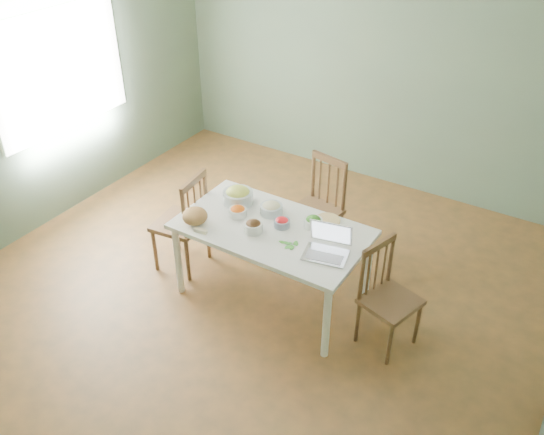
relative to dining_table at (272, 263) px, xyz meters
The scene contains 19 objects.
floor 0.41m from the dining_table, 168.41° to the right, with size 5.00×5.00×0.00m, color brown.
wall_back 2.66m from the dining_table, 93.86° to the left, with size 5.00×0.00×2.70m, color slate.
wall_left 2.84m from the dining_table, behind, with size 0.00×5.00×2.70m, color slate.
window_left 2.89m from the dining_table, behind, with size 0.04×1.60×1.20m, color white.
dining_table is the anchor object (origin of this frame).
chair_far 0.78m from the dining_table, 90.04° to the left, with size 0.43×0.41×0.98m, color #3D2417, non-canonical shape.
chair_left 0.98m from the dining_table, behind, with size 0.44×0.42×0.99m, color #3D2417, non-canonical shape.
chair_right 1.09m from the dining_table, ahead, with size 0.40×0.38×0.91m, color #3D2417, non-canonical shape.
bread_boule 0.78m from the dining_table, 154.10° to the right, with size 0.21×0.21×0.14m, color #9F6B3E.
butter_stick 0.71m from the dining_table, 141.23° to the right, with size 0.11×0.03×0.03m, color #FEEFC1.
bowl_squash 0.66m from the dining_table, 159.75° to the left, with size 0.27×0.27×0.15m, color gold, non-canonical shape.
bowl_carrot 0.54m from the dining_table, behind, with size 0.16×0.16×0.09m, color orange, non-canonical shape.
bowl_onion 0.47m from the dining_table, 123.50° to the left, with size 0.19×0.19×0.11m, color beige, non-canonical shape.
bowl_mushroom 0.45m from the dining_table, 127.73° to the right, with size 0.15×0.15×0.10m, color #3D220C, non-canonical shape.
bowl_redpep 0.42m from the dining_table, 43.58° to the left, with size 0.14×0.14×0.08m, color red, non-canonical shape.
bowl_broccoli 0.54m from the dining_table, 34.48° to the left, with size 0.16×0.16×0.10m, color #2A6120, non-canonical shape.
flatbread 0.61m from the dining_table, 43.40° to the left, with size 0.21×0.21×0.02m, color #E7CF89.
basil_bunch 0.46m from the dining_table, 29.64° to the right, with size 0.18×0.18×0.02m, color #156016, non-canonical shape.
laptop 0.75m from the dining_table, 11.10° to the right, with size 0.34×0.29×0.23m, color silver, non-canonical shape.
Camera 1 is at (2.23, -3.27, 3.45)m, focal length 37.78 mm.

